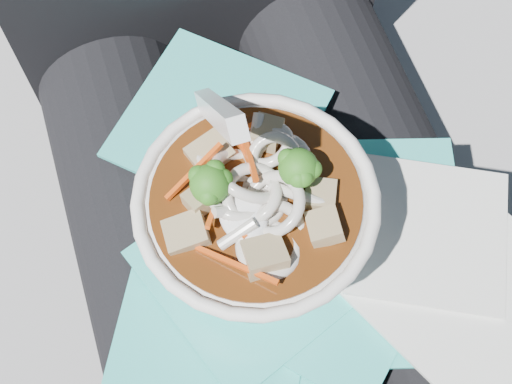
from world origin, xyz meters
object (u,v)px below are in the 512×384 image
object	(u,v)px
lap	(287,269)
plastic_bag	(293,256)
udon_bowl	(256,218)
stone_ledge	(241,237)
person_body	(254,162)

from	to	relation	value
lap	plastic_bag	size ratio (longest dim) A/B	1.17
lap	udon_bowl	world-z (taller)	udon_bowl
lap	stone_ledge	bearing A→B (deg)	90.00
lap	udon_bowl	distance (m)	0.14
stone_ledge	plastic_bag	size ratio (longest dim) A/B	2.44
stone_ledge	udon_bowl	world-z (taller)	udon_bowl
plastic_bag	lap	bearing A→B (deg)	77.09
stone_ledge	person_body	distance (m)	0.32
stone_ledge	udon_bowl	size ratio (longest dim) A/B	5.08
lap	person_body	distance (m)	0.10
person_body	lap	bearing A→B (deg)	-90.00
person_body	udon_bowl	xyz separation A→B (m)	(-0.03, -0.09, 0.11)
plastic_bag	stone_ledge	bearing A→B (deg)	88.79
person_body	udon_bowl	size ratio (longest dim) A/B	4.97
lap	udon_bowl	size ratio (longest dim) A/B	2.44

